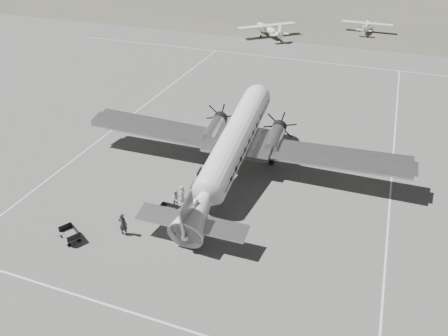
% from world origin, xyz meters
% --- Properties ---
extents(ground, '(260.00, 260.00, 0.00)m').
position_xyz_m(ground, '(0.00, 0.00, 0.00)').
color(ground, slate).
rests_on(ground, ground).
extents(taxi_line_near, '(60.00, 0.15, 0.01)m').
position_xyz_m(taxi_line_near, '(0.00, -14.00, 0.01)').
color(taxi_line_near, white).
rests_on(taxi_line_near, ground).
extents(taxi_line_right, '(0.15, 80.00, 0.01)m').
position_xyz_m(taxi_line_right, '(12.00, 0.00, 0.01)').
color(taxi_line_right, white).
rests_on(taxi_line_right, ground).
extents(taxi_line_left, '(0.15, 60.00, 0.01)m').
position_xyz_m(taxi_line_left, '(-18.00, 10.00, 0.01)').
color(taxi_line_left, white).
rests_on(taxi_line_left, ground).
extents(taxi_line_horizon, '(90.00, 0.15, 0.01)m').
position_xyz_m(taxi_line_horizon, '(0.00, 40.00, 0.01)').
color(taxi_line_horizon, white).
rests_on(taxi_line_horizon, ground).
extents(grass_infield, '(260.00, 90.00, 0.01)m').
position_xyz_m(grass_infield, '(0.00, 95.00, 0.00)').
color(grass_infield, '#5D5C4E').
rests_on(grass_infield, ground).
extents(dc3_airliner, '(31.94, 22.40, 6.02)m').
position_xyz_m(dc3_airliner, '(-2.09, 2.97, 3.01)').
color(dc3_airliner, '#B9B9BB').
rests_on(dc3_airliner, ground).
extents(light_plane_left, '(15.05, 14.89, 2.43)m').
position_xyz_m(light_plane_left, '(-11.90, 51.88, 1.21)').
color(light_plane_left, white).
rests_on(light_plane_left, ground).
extents(light_plane_right, '(10.10, 8.32, 2.04)m').
position_xyz_m(light_plane_right, '(5.13, 61.72, 1.02)').
color(light_plane_right, white).
rests_on(light_plane_right, ground).
extents(baggage_cart_near, '(1.54, 1.11, 0.86)m').
position_xyz_m(baggage_cart_near, '(-5.08, -4.13, 0.43)').
color(baggage_cart_near, slate).
rests_on(baggage_cart_near, ground).
extents(baggage_cart_far, '(2.12, 1.93, 0.98)m').
position_xyz_m(baggage_cart_far, '(-10.69, -9.53, 0.49)').
color(baggage_cart_far, slate).
rests_on(baggage_cart_far, ground).
extents(ground_crew, '(0.74, 0.52, 1.93)m').
position_xyz_m(ground_crew, '(-7.21, -7.54, 0.97)').
color(ground_crew, '#292929').
rests_on(ground_crew, ground).
extents(ramp_agent, '(1.04, 1.09, 1.78)m').
position_xyz_m(ramp_agent, '(-4.85, -2.97, 0.89)').
color(ramp_agent, silver).
rests_on(ramp_agent, ground).
extents(passenger, '(0.52, 0.75, 1.46)m').
position_xyz_m(passenger, '(-4.86, -1.91, 0.73)').
color(passenger, beige).
rests_on(passenger, ground).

